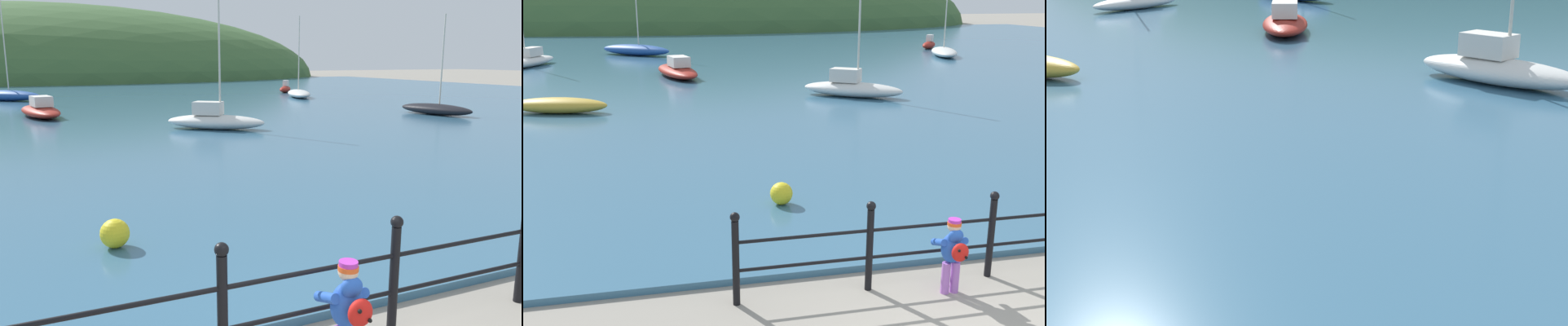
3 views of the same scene
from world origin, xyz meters
TOP-DOWN VIEW (x-y plane):
  - water at (0.00, 32.00)m, footprint 80.00×60.00m
  - far_hillside at (0.00, 70.77)m, footprint 74.57×41.01m
  - iron_railing at (0.04, 1.50)m, footprint 5.29×0.12m
  - child_in_coat at (0.16, 1.16)m, footprint 0.38×0.53m
  - boat_twin_mast at (-6.08, 14.63)m, footprint 3.20×1.74m
  - boat_green_fishing at (-3.72, 32.86)m, footprint 4.61×4.19m
  - boat_white_sailboat at (3.87, 15.53)m, footprint 3.68×3.13m
  - boat_blue_hull at (15.52, 33.08)m, footprint 1.94×2.13m
  - boat_far_right at (-9.03, 28.11)m, footprint 2.72×4.55m
  - boat_red_dinghy at (-1.92, 22.38)m, footprint 2.18×4.65m
  - boat_far_left at (14.08, 28.16)m, footprint 2.74×4.56m
  - mooring_buoy at (-1.24, 4.71)m, footprint 0.40×0.40m

SIDE VIEW (x-z plane):
  - far_hillside at x=0.00m, z-range -9.57..9.57m
  - water at x=0.00m, z-range 0.00..0.10m
  - mooring_buoy at x=-1.24m, z-range 0.10..0.50m
  - boat_twin_mast at x=-6.08m, z-range 0.10..0.58m
  - boat_far_left at x=14.08m, z-range -2.27..3.02m
  - boat_blue_hull at x=15.52m, z-range -0.06..0.86m
  - boat_red_dinghy at x=-1.92m, z-range -0.07..0.88m
  - boat_far_right at x=-9.03m, z-range -2.27..3.13m
  - boat_white_sailboat at x=3.87m, z-range -1.84..2.72m
  - boat_green_fishing at x=-3.72m, z-range -2.56..3.45m
  - child_in_coat at x=0.16m, z-range 0.10..1.11m
  - iron_railing at x=0.04m, z-range 0.04..1.25m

